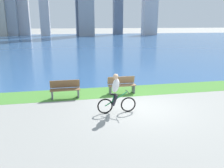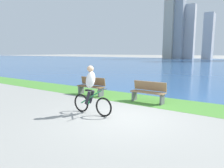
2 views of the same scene
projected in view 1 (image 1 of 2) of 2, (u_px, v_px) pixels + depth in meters
The scene contains 6 objects.
ground_plane at pixel (137, 108), 10.47m from camera, with size 300.00×300.00×0.00m, color gray.
grass_strip_bayside at pixel (123, 91), 12.97m from camera, with size 120.00×2.06×0.01m, color #478433.
bay_water_surface at pixel (80, 42), 45.77m from camera, with size 300.00×67.22×0.00m, color #2D568C.
cyclist_lead at pixel (116, 94), 9.67m from camera, with size 1.68×0.52×1.70m.
bench_near_path at pixel (122, 85), 12.54m from camera, with size 1.50×0.47×0.90m.
bench_far_along_path at pixel (65, 89), 11.75m from camera, with size 1.50×0.47×0.90m.
Camera 1 is at (-3.09, -9.41, 3.74)m, focal length 37.00 mm.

